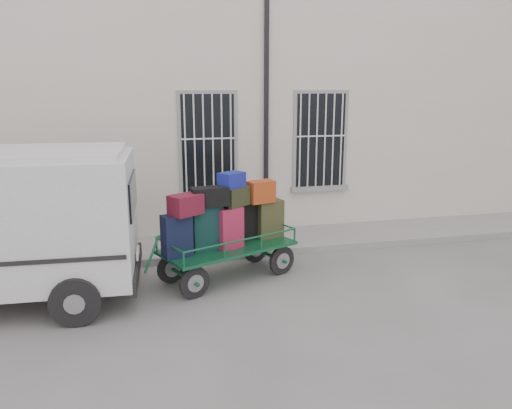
% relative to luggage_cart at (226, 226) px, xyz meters
% --- Properties ---
extents(ground, '(80.00, 80.00, 0.00)m').
position_rel_luggage_cart_xyz_m(ground, '(0.46, -0.36, -1.03)').
color(ground, slate).
rests_on(ground, ground).
extents(building, '(24.00, 5.15, 6.00)m').
position_rel_luggage_cart_xyz_m(building, '(0.46, 5.14, 1.97)').
color(building, beige).
rests_on(building, ground).
extents(sidewalk, '(24.00, 1.70, 0.15)m').
position_rel_luggage_cart_xyz_m(sidewalk, '(0.46, 1.84, -0.95)').
color(sidewalk, gray).
rests_on(sidewalk, ground).
extents(luggage_cart, '(2.89, 1.98, 2.01)m').
position_rel_luggage_cart_xyz_m(luggage_cart, '(0.00, 0.00, 0.00)').
color(luggage_cart, black).
rests_on(luggage_cart, ground).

